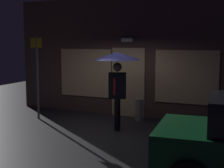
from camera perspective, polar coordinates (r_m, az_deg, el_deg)
name	(u,v)px	position (r m, az deg, el deg)	size (l,w,h in m)	color
ground_plane	(99,133)	(8.85, -2.27, -8.44)	(18.00, 18.00, 0.00)	#26262B
building_facade	(130,58)	(10.68, 3.16, 4.54)	(8.11, 0.48, 3.81)	brown
person_with_umbrella	(117,66)	(8.87, 0.93, 3.05)	(1.25, 1.25, 2.13)	black
street_sign_post	(37,72)	(10.44, -12.75, 2.06)	(0.40, 0.07, 2.61)	#595B60
sidewalk_bollard	(139,110)	(10.08, 4.74, -4.46)	(0.25, 0.25, 0.69)	#9E998E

